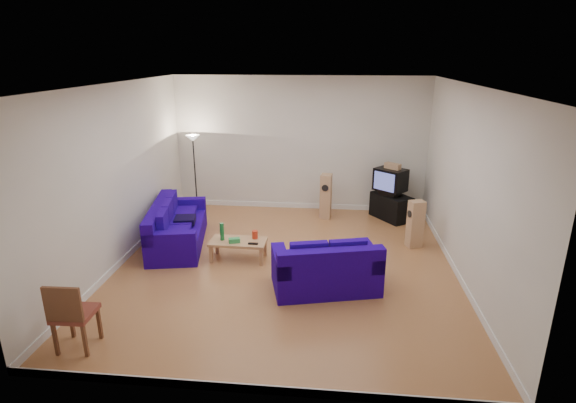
# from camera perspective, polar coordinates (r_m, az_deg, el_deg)

# --- Properties ---
(room) EXTENTS (6.01, 6.51, 3.21)m
(room) POSITION_cam_1_polar(r_m,az_deg,el_deg) (7.68, -0.30, 2.21)
(room) COLOR brown
(room) RESTS_ON ground
(sofa_three_seat) EXTENTS (1.34, 2.32, 0.84)m
(sofa_three_seat) POSITION_cam_1_polar(r_m,az_deg,el_deg) (9.28, -14.14, -3.51)
(sofa_three_seat) COLOR #160062
(sofa_three_seat) RESTS_ON ground
(sofa_loveseat) EXTENTS (1.85, 1.31, 0.84)m
(sofa_loveseat) POSITION_cam_1_polar(r_m,az_deg,el_deg) (7.37, 4.86, -8.86)
(sofa_loveseat) COLOR #160062
(sofa_loveseat) RESTS_ON ground
(coffee_table) EXTENTS (1.05, 0.54, 0.38)m
(coffee_table) POSITION_cam_1_polar(r_m,az_deg,el_deg) (8.41, -6.34, -5.28)
(coffee_table) COLOR tan
(coffee_table) RESTS_ON ground
(bottle) EXTENTS (0.08, 0.08, 0.33)m
(bottle) POSITION_cam_1_polar(r_m,az_deg,el_deg) (8.39, -8.38, -3.80)
(bottle) COLOR #197233
(bottle) RESTS_ON coffee_table
(tissue_box) EXTENTS (0.23, 0.17, 0.08)m
(tissue_box) POSITION_cam_1_polar(r_m,az_deg,el_deg) (8.30, -6.83, -4.92)
(tissue_box) COLOR green
(tissue_box) RESTS_ON coffee_table
(red_canister) EXTENTS (0.13, 0.13, 0.15)m
(red_canister) POSITION_cam_1_polar(r_m,az_deg,el_deg) (8.43, -4.23, -4.21)
(red_canister) COLOR red
(red_canister) RESTS_ON coffee_table
(remote) EXTENTS (0.18, 0.06, 0.02)m
(remote) POSITION_cam_1_polar(r_m,az_deg,el_deg) (8.21, -4.46, -5.35)
(remote) COLOR black
(remote) RESTS_ON coffee_table
(tv_stand) EXTENTS (0.98, 1.07, 0.58)m
(tv_stand) POSITION_cam_1_polar(r_m,az_deg,el_deg) (10.68, 12.97, -0.65)
(tv_stand) COLOR black
(tv_stand) RESTS_ON ground
(av_receiver) EXTENTS (0.54, 0.52, 0.10)m
(av_receiver) POSITION_cam_1_polar(r_m,az_deg,el_deg) (10.55, 12.81, 1.04)
(av_receiver) COLOR black
(av_receiver) RESTS_ON tv_stand
(television) EXTENTS (0.82, 0.80, 0.51)m
(television) POSITION_cam_1_polar(r_m,az_deg,el_deg) (10.52, 12.87, 2.72)
(television) COLOR black
(television) RESTS_ON av_receiver
(centre_speaker) EXTENTS (0.38, 0.35, 0.13)m
(centre_speaker) POSITION_cam_1_polar(r_m,az_deg,el_deg) (10.45, 13.15, 4.41)
(centre_speaker) COLOR tan
(centre_speaker) RESTS_ON television
(speaker_left) EXTENTS (0.28, 0.35, 1.05)m
(speaker_left) POSITION_cam_1_polar(r_m,az_deg,el_deg) (10.43, 4.83, 0.66)
(speaker_left) COLOR tan
(speaker_left) RESTS_ON ground
(speaker_right) EXTENTS (0.34, 0.30, 0.95)m
(speaker_right) POSITION_cam_1_polar(r_m,az_deg,el_deg) (9.19, 15.86, -2.77)
(speaker_right) COLOR tan
(speaker_right) RESTS_ON ground
(floor_lamp) EXTENTS (0.32, 0.32, 1.88)m
(floor_lamp) POSITION_cam_1_polar(r_m,az_deg,el_deg) (10.76, -11.92, 6.54)
(floor_lamp) COLOR black
(floor_lamp) RESTS_ON ground
(dining_chair) EXTENTS (0.49, 0.49, 0.99)m
(dining_chair) POSITION_cam_1_polar(r_m,az_deg,el_deg) (6.46, -25.82, -12.60)
(dining_chair) COLOR brown
(dining_chair) RESTS_ON ground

